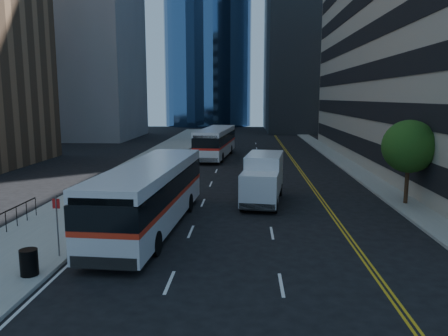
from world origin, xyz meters
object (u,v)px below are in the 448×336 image
bus_rear (216,142)px  trash_can (29,262)px  bus_front (151,194)px  street_tree (409,147)px  box_truck (263,178)px

bus_rear → trash_can: 33.29m
bus_rear → trash_can: (-4.47, -32.97, -1.11)m
bus_front → trash_can: size_ratio=13.30×
bus_front → bus_rear: bus_front is taller
street_tree → bus_rear: 24.89m
bus_rear → bus_front: bearing=-87.7°
bus_front → trash_can: 7.27m
street_tree → box_truck: 8.98m
trash_can → street_tree: bearing=34.1°
box_truck → trash_can: bearing=-118.2°
street_tree → bus_front: street_tree is taller
bus_front → bus_rear: bearing=90.6°
trash_can → box_truck: bearing=54.0°
bus_rear → box_truck: size_ratio=1.95×
street_tree → box_truck: size_ratio=0.79×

